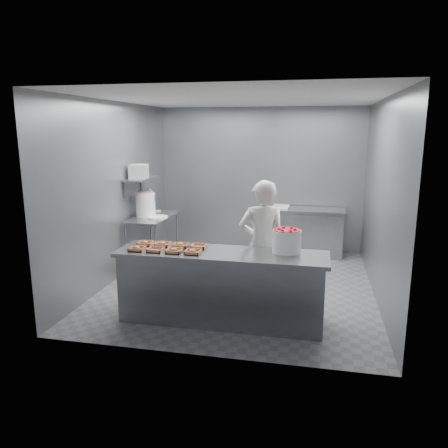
{
  "coord_description": "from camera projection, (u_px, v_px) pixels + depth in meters",
  "views": [
    {
      "loc": [
        1.11,
        -6.37,
        2.37
      ],
      "look_at": [
        -0.21,
        -0.2,
        1.0
      ],
      "focal_mm": 35.0,
      "sensor_mm": 36.0,
      "label": 1
    }
  ],
  "objects": [
    {
      "name": "tray_7",
      "position": [
        199.0,
        246.0,
        5.53
      ],
      "size": [
        0.19,
        0.18,
        0.04
      ],
      "color": "tan",
      "rests_on": "service_counter"
    },
    {
      "name": "rag",
      "position": [
        157.0,
        211.0,
        7.97
      ],
      "size": [
        0.17,
        0.16,
        0.02
      ],
      "primitive_type": "cube",
      "rotation": [
        0.0,
        0.0,
        0.43
      ],
      "color": "#CCB28C",
      "rests_on": "prep_table"
    },
    {
      "name": "glaze_bucket",
      "position": [
        146.0,
        204.0,
        7.45
      ],
      "size": [
        0.34,
        0.33,
        0.5
      ],
      "color": "white",
      "rests_on": "prep_table"
    },
    {
      "name": "prep_table",
      "position": [
        153.0,
        234.0,
        7.6
      ],
      "size": [
        0.6,
        1.2,
        0.9
      ],
      "color": "slate",
      "rests_on": "ground"
    },
    {
      "name": "back_counter",
      "position": [
        304.0,
        232.0,
        8.35
      ],
      "size": [
        1.5,
        0.6,
        0.9
      ],
      "color": "slate",
      "rests_on": "ground"
    },
    {
      "name": "wall_right",
      "position": [
        381.0,
        200.0,
        6.11
      ],
      "size": [
        0.04,
        4.5,
        2.8
      ],
      "primitive_type": "cube",
      "color": "slate",
      "rests_on": "ground"
    },
    {
      "name": "wall_left",
      "position": [
        117.0,
        192.0,
        6.93
      ],
      "size": [
        0.04,
        4.5,
        2.8
      ],
      "primitive_type": "cube",
      "color": "slate",
      "rests_on": "ground"
    },
    {
      "name": "appliance",
      "position": [
        139.0,
        171.0,
        7.3
      ],
      "size": [
        0.31,
        0.34,
        0.23
      ],
      "primitive_type": "cube",
      "rotation": [
        0.0,
        0.0,
        0.12
      ],
      "color": "gray",
      "rests_on": "wall_shelf"
    },
    {
      "name": "tray_0",
      "position": [
        137.0,
        248.0,
        5.42
      ],
      "size": [
        0.19,
        0.18,
        0.06
      ],
      "color": "tan",
      "rests_on": "service_counter"
    },
    {
      "name": "tray_3",
      "position": [
        193.0,
        252.0,
        5.27
      ],
      "size": [
        0.19,
        0.18,
        0.06
      ],
      "color": "tan",
      "rests_on": "service_counter"
    },
    {
      "name": "worker",
      "position": [
        262.0,
        244.0,
        5.83
      ],
      "size": [
        0.73,
        0.6,
        1.73
      ],
      "primitive_type": "imported",
      "rotation": [
        0.0,
        0.0,
        3.48
      ],
      "color": "silver",
      "rests_on": "ground"
    },
    {
      "name": "tray_2",
      "position": [
        174.0,
        250.0,
        5.32
      ],
      "size": [
        0.19,
        0.18,
        0.06
      ],
      "color": "tan",
      "rests_on": "service_counter"
    },
    {
      "name": "service_counter",
      "position": [
        221.0,
        287.0,
        5.43
      ],
      "size": [
        2.6,
        0.7,
        0.9
      ],
      "color": "slate",
      "rests_on": "ground"
    },
    {
      "name": "ceiling",
      "position": [
        241.0,
        99.0,
        6.22
      ],
      "size": [
        4.5,
        4.5,
        0.0
      ],
      "primitive_type": "plane",
      "rotation": [
        3.14,
        0.0,
        0.0
      ],
      "color": "white",
      "rests_on": "wall_back"
    },
    {
      "name": "bucket_lid",
      "position": [
        158.0,
        217.0,
        7.39
      ],
      "size": [
        0.43,
        0.43,
        0.03
      ],
      "primitive_type": "cylinder",
      "rotation": [
        0.0,
        0.0,
        -0.28
      ],
      "color": "white",
      "rests_on": "prep_table"
    },
    {
      "name": "tray_5",
      "position": [
        163.0,
        244.0,
        5.62
      ],
      "size": [
        0.19,
        0.18,
        0.06
      ],
      "color": "tan",
      "rests_on": "service_counter"
    },
    {
      "name": "tray_1",
      "position": [
        156.0,
        250.0,
        5.37
      ],
      "size": [
        0.19,
        0.18,
        0.04
      ],
      "color": "tan",
      "rests_on": "service_counter"
    },
    {
      "name": "floor",
      "position": [
        240.0,
        284.0,
        6.82
      ],
      "size": [
        4.5,
        4.5,
        0.0
      ],
      "primitive_type": "plane",
      "color": "#4C4C51",
      "rests_on": "ground"
    },
    {
      "name": "wall_back",
      "position": [
        260.0,
        179.0,
        8.67
      ],
      "size": [
        4.0,
        0.04,
        2.8
      ],
      "primitive_type": "cube",
      "color": "slate",
      "rests_on": "ground"
    },
    {
      "name": "tray_6",
      "position": [
        181.0,
        245.0,
        5.57
      ],
      "size": [
        0.19,
        0.18,
        0.06
      ],
      "color": "tan",
      "rests_on": "service_counter"
    },
    {
      "name": "paper_stack",
      "position": [
        281.0,
        206.0,
        8.34
      ],
      "size": [
        0.32,
        0.25,
        0.06
      ],
      "primitive_type": "cube",
      "rotation": [
        0.0,
        0.0,
        -0.1
      ],
      "color": "silver",
      "rests_on": "back_counter"
    },
    {
      "name": "strawberry_tub",
      "position": [
        287.0,
        240.0,
        5.29
      ],
      "size": [
        0.35,
        0.35,
        0.29
      ],
      "color": "white",
      "rests_on": "service_counter"
    },
    {
      "name": "tray_4",
      "position": [
        145.0,
        243.0,
        5.67
      ],
      "size": [
        0.19,
        0.18,
        0.06
      ],
      "color": "tan",
      "rests_on": "service_counter"
    },
    {
      "name": "wall_shelf",
      "position": [
        142.0,
        179.0,
        7.43
      ],
      "size": [
        0.35,
        0.9,
        0.03
      ],
      "primitive_type": "cube",
      "color": "slate",
      "rests_on": "wall_left"
    }
  ]
}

